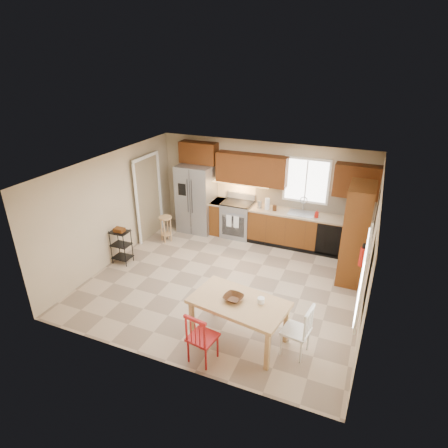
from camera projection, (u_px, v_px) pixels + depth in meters
The scene contains 33 objects.
floor at pixel (225, 281), 7.99m from camera, with size 5.50×5.50×0.00m, color tan.
ceiling at pixel (225, 168), 6.95m from camera, with size 5.50×5.00×0.02m, color silver.
wall_back at pixel (262, 190), 9.57m from camera, with size 5.50×0.02×2.50m, color #CCB793.
wall_front at pixel (158, 297), 5.37m from camera, with size 5.50×0.02×2.50m, color #CCB793.
wall_left at pixel (112, 209), 8.43m from camera, with size 0.02×5.00×2.50m, color #CCB793.
wall_right at pixel (371, 255), 6.51m from camera, with size 0.02×5.00×2.50m, color #CCB793.
refrigerator at pixel (197, 198), 9.99m from camera, with size 0.92×0.75×1.82m, color gray.
range_stove at pixel (237, 220), 9.83m from camera, with size 0.76×0.63×0.92m, color gray.
base_cabinet_narrow at pixel (218, 217), 10.03m from camera, with size 0.30×0.60×0.90m, color #633312.
base_cabinet_run at pixel (307, 231), 9.20m from camera, with size 2.92×0.60×0.90m, color #633312.
dishwasher at pixel (329, 240), 8.76m from camera, with size 0.60×0.02×0.78m, color black.
backsplash at pixel (312, 200), 9.14m from camera, with size 2.92×0.03×0.55m, color beige.
upper_over_fridge at pixel (199, 153), 9.66m from camera, with size 1.00×0.35×0.55m, color #53250D.
upper_left_block at pixel (251, 169), 9.27m from camera, with size 1.80×0.35×0.75m, color #53250D.
upper_right_block at pixel (357, 181), 8.40m from camera, with size 1.00×0.35×0.75m, color #53250D.
window_back at pixel (306, 181), 9.00m from camera, with size 1.12×0.04×1.12m, color white.
sink at pixel (301, 215), 9.09m from camera, with size 0.62×0.46×0.16m, color gray.
undercab_glow at pixel (239, 183), 9.52m from camera, with size 1.60×0.30×0.01m, color #FFBF66.
soap_bottle at pixel (317, 214), 8.82m from camera, with size 0.09×0.09×0.19m, color #AE150C.
paper_towel at pixel (267, 204), 9.27m from camera, with size 0.12×0.12×0.28m, color white.
canister_steel at pixel (259, 205), 9.37m from camera, with size 0.11×0.11×0.18m, color gray.
canister_wood at pixel (275, 208), 9.21m from camera, with size 0.10×0.10×0.14m, color #4E2B14.
pantry at pixel (356, 234), 7.71m from camera, with size 0.50×0.95×2.10m, color #633312.
fire_extinguisher at pixel (363, 257), 6.74m from camera, with size 0.12×0.12×0.36m, color #AE150C.
window_right at pixel (363, 277), 5.48m from camera, with size 0.04×1.02×1.32m, color white.
doorway at pixel (148, 199), 9.58m from camera, with size 0.04×0.95×2.10m, color #8C7A59.
dining_table at pixel (239, 321), 6.23m from camera, with size 1.56×0.88×0.76m, color tan, non-canonical shape.
chair_red at pixel (203, 336), 5.78m from camera, with size 0.43×0.43×0.92m, color #B01B1C, non-canonical shape.
chair_white at pixel (296, 330), 5.91m from camera, with size 0.43×0.43×0.92m, color white, non-canonical shape.
table_bowl at pixel (233, 300), 6.11m from camera, with size 0.32×0.32×0.08m, color #4E2B14.
table_jar at pixel (261, 302), 6.02m from camera, with size 0.11×0.11×0.13m, color white.
bar_stool at pixel (166, 229), 9.59m from camera, with size 0.33×0.33×0.68m, color tan, non-canonical shape.
utility_cart at pixel (121, 246), 8.56m from camera, with size 0.41×0.32×0.83m, color black, non-canonical shape.
Camera 1 is at (2.58, -6.24, 4.44)m, focal length 30.00 mm.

